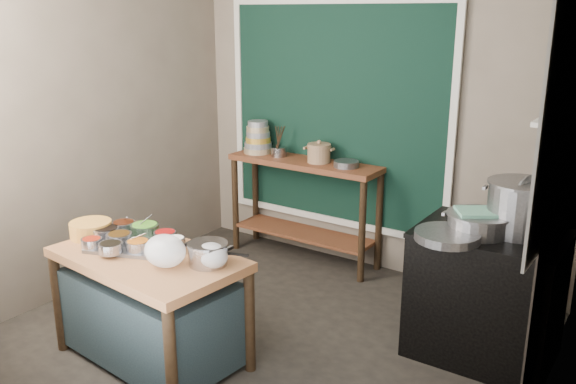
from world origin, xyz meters
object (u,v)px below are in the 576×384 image
Objects in this scene: prep_table at (151,308)px; stock_pot at (520,208)px; condiment_tray at (133,245)px; saucepan at (208,254)px; stove_block at (485,296)px; ceramic_crock at (319,154)px; steamer at (478,223)px; yellow_basin at (91,229)px; back_counter at (304,210)px; utensil_cup at (279,152)px.

stock_pot is (1.93, 1.37, 0.68)m from prep_table.
condiment_tray is at bearing 171.41° from prep_table.
saucepan is at bearing 5.62° from condiment_tray.
stove_block is at bearing 32.48° from condiment_tray.
ceramic_crock is 1.87m from steamer.
yellow_basin reaches higher than stove_block.
ceramic_crock reaches higher than back_counter.
stock_pot is (1.89, -0.67, 0.03)m from ceramic_crock.
ceramic_crock is (0.04, 2.03, 0.65)m from prep_table.
ceramic_crock reaches higher than stove_block.
yellow_basin is 0.65× the size of stock_pot.
condiment_tray is at bearing -96.28° from ceramic_crock.
saucepan is (0.42, 0.11, 0.44)m from prep_table.
steamer is at bearing 27.87° from yellow_basin.
saucepan is at bearing -140.02° from stock_pot.
ceramic_crock is (0.43, 0.01, 0.03)m from utensil_cup.
prep_table is 0.86× the size of back_counter.
condiment_tray is 1.20× the size of stock_pot.
ceramic_crock is (0.22, 1.99, 0.26)m from condiment_tray.
stock_pot reaches higher than back_counter.
back_counter reaches higher than saucepan.
yellow_basin is (-0.45, -2.01, 0.33)m from back_counter.
back_counter is 5.15× the size of yellow_basin.
stock_pot reaches higher than saucepan.
stove_block is 1.99m from ceramic_crock.
utensil_cup is at bearing 164.10° from stock_pot.
ceramic_crock is at bearing 94.57° from prep_table.
condiment_tray is 2.01m from utensil_cup.
stove_block is 0.53m from steamer.
back_counter reaches higher than condiment_tray.
yellow_basin is 1.10× the size of saucepan.
saucepan is at bearing -139.27° from steamer.
condiment_tray is at bearing -92.01° from back_counter.
utensil_cup is (0.17, 2.01, 0.19)m from yellow_basin.
utensil_cup is (-0.21, 1.98, 0.23)m from condiment_tray.
yellow_basin reaches higher than prep_table.
ceramic_crock reaches higher than condiment_tray.
condiment_tray is 2.24m from steamer.
stove_block is 2.18× the size of steamer.
stove_block is 2.07× the size of stock_pot.
stove_block is 2.36m from condiment_tray.
steamer is at bearing 40.99° from prep_table.
saucepan is 0.59× the size of stock_pot.
prep_table is at bearing -144.60° from steamer.
prep_table is at bearing -144.65° from stock_pot.
back_counter is 1.61× the size of stove_block.
back_counter is 0.57m from ceramic_crock.
back_counter is at bearing 77.47° from yellow_basin.
stove_block is at bearing -154.40° from stock_pot.
stove_block is at bearing -18.47° from utensil_cup.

